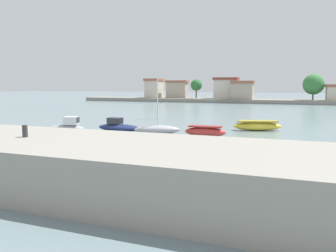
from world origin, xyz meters
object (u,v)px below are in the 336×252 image
at_px(moored_boat_1, 118,127).
at_px(moored_boat_4, 257,126).
at_px(mooring_buoy_0, 164,139).
at_px(mooring_buoy_1, 238,122).
at_px(moored_boat_3, 205,131).
at_px(moored_boat_0, 67,127).
at_px(mooring_bollard, 25,131).
at_px(moored_boat_2, 157,129).

bearing_deg(moored_boat_1, moored_boat_4, 25.07).
relative_size(moored_boat_1, mooring_buoy_0, 12.10).
height_order(moored_boat_4, mooring_buoy_1, moored_boat_4).
bearing_deg(mooring_buoy_1, moored_boat_3, -97.20).
distance_m(mooring_buoy_0, mooring_buoy_1, 16.02).
distance_m(moored_boat_4, mooring_buoy_1, 6.38).
distance_m(moored_boat_3, mooring_buoy_0, 4.59).
bearing_deg(moored_boat_0, mooring_bollard, -78.34).
xyz_separation_m(moored_boat_1, mooring_buoy_0, (6.78, -4.07, -0.27)).
bearing_deg(mooring_buoy_1, mooring_buoy_0, -105.83).
bearing_deg(mooring_bollard, moored_boat_0, 120.61).
bearing_deg(moored_boat_3, moored_boat_2, 178.19).
relative_size(mooring_bollard, mooring_buoy_0, 1.44).
bearing_deg(moored_boat_3, moored_boat_0, -172.37).
distance_m(mooring_bollard, moored_boat_0, 17.55).
relative_size(moored_boat_1, moored_boat_2, 0.89).
height_order(moored_boat_1, mooring_buoy_1, moored_boat_1).
height_order(moored_boat_0, mooring_buoy_0, moored_boat_0).
bearing_deg(moored_boat_0, moored_boat_4, 5.91).
relative_size(moored_boat_0, moored_boat_4, 0.74).
xyz_separation_m(moored_boat_1, moored_boat_3, (9.66, -0.50, 0.03)).
xyz_separation_m(moored_boat_4, mooring_buoy_0, (-7.25, -9.73, -0.31)).
bearing_deg(mooring_buoy_0, moored_boat_1, 149.03).
bearing_deg(moored_boat_3, mooring_buoy_0, -130.82).
distance_m(mooring_bollard, moored_boat_3, 18.27).
bearing_deg(moored_boat_0, mooring_buoy_1, 23.50).
xyz_separation_m(moored_boat_4, mooring_buoy_1, (-2.88, 5.69, -0.31)).
height_order(moored_boat_0, mooring_buoy_1, moored_boat_0).
bearing_deg(mooring_bollard, mooring_buoy_0, 80.52).
bearing_deg(moored_boat_2, moored_boat_1, 154.90).
distance_m(mooring_bollard, mooring_buoy_0, 14.22).
xyz_separation_m(moored_boat_2, moored_boat_3, (4.97, 0.02, 0.03)).
xyz_separation_m(moored_boat_3, mooring_buoy_0, (-2.87, -3.57, -0.30)).
relative_size(mooring_bollard, moored_boat_1, 0.12).
bearing_deg(moored_boat_0, moored_boat_3, -9.33).
bearing_deg(moored_boat_1, mooring_buoy_1, 48.60).
bearing_deg(moored_boat_2, mooring_buoy_0, -78.21).
relative_size(moored_boat_0, moored_boat_3, 1.00).
xyz_separation_m(mooring_bollard, moored_boat_4, (9.56, 23.55, -2.10)).
relative_size(moored_boat_3, moored_boat_4, 0.74).
height_order(moored_boat_3, mooring_buoy_0, moored_boat_3).
distance_m(moored_boat_0, mooring_buoy_1, 21.08).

